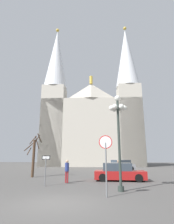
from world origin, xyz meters
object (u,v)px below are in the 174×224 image
object	(u,v)px
bare_tree	(34,155)
parked_car_far_red	(119,172)
one_way_arrow_sign	(46,166)
street_lamp	(118,124)
cathedral	(92,120)
stop_sign	(106,154)
parked_car_near_silver	(120,166)
pedestrian_walking	(67,169)
pedestrian_standing	(118,166)

from	to	relation	value
bare_tree	parked_car_far_red	xyz separation A→B (m)	(8.42, -2.06, -1.48)
one_way_arrow_sign	street_lamp	xyz separation A→B (m)	(5.11, -1.59, 2.68)
cathedral	stop_sign	world-z (taller)	cathedral
one_way_arrow_sign	bare_tree	distance (m)	6.29
stop_sign	parked_car_far_red	bearing A→B (deg)	80.30
cathedral	stop_sign	xyz separation A→B (m)	(2.89, -32.20, -8.08)
bare_tree	parked_car_near_silver	world-z (taller)	bare_tree
one_way_arrow_sign	bare_tree	xyz separation A→B (m)	(-3.03, 5.45, 0.84)
parked_car_far_red	stop_sign	bearing A→B (deg)	-99.70
stop_sign	one_way_arrow_sign	xyz separation A→B (m)	(-4.26, 3.26, -0.82)
street_lamp	parked_car_near_silver	world-z (taller)	street_lamp
parked_car_far_red	pedestrian_walking	xyz separation A→B (m)	(-4.21, -1.61, 0.38)
street_lamp	pedestrian_walking	distance (m)	5.95
street_lamp	pedestrian_walking	world-z (taller)	street_lamp
cathedral	parked_car_near_silver	bearing A→B (deg)	-70.49
street_lamp	parked_car_near_silver	size ratio (longest dim) A/B	1.28
street_lamp	pedestrian_walking	size ratio (longest dim) A/B	3.40
pedestrian_walking	street_lamp	bearing A→B (deg)	-40.64
parked_car_far_red	pedestrian_walking	world-z (taller)	pedestrian_walking
one_way_arrow_sign	parked_car_far_red	world-z (taller)	one_way_arrow_sign
parked_car_far_red	bare_tree	bearing A→B (deg)	166.27
one_way_arrow_sign	bare_tree	world-z (taller)	bare_tree
one_way_arrow_sign	pedestrian_walking	xyz separation A→B (m)	(1.19, 1.78, -0.27)
stop_sign	one_way_arrow_sign	world-z (taller)	stop_sign
cathedral	pedestrian_walking	bearing A→B (deg)	-90.38
parked_car_near_silver	bare_tree	bearing A→B (deg)	-135.51
stop_sign	parked_car_near_silver	bearing A→B (deg)	83.18
cathedral	pedestrian_standing	size ratio (longest dim) A/B	20.53
pedestrian_walking	pedestrian_standing	bearing A→B (deg)	55.06
parked_car_near_silver	pedestrian_walking	bearing A→B (deg)	-111.97
street_lamp	pedestrian_walking	bearing A→B (deg)	139.36
parked_car_near_silver	stop_sign	bearing A→B (deg)	-96.82
street_lamp	bare_tree	world-z (taller)	street_lamp
street_lamp	pedestrian_standing	distance (m)	10.28
one_way_arrow_sign	cathedral	bearing A→B (deg)	87.29
stop_sign	bare_tree	xyz separation A→B (m)	(-7.29, 8.71, 0.02)
cathedral	parked_car_near_silver	size ratio (longest dim) A/B	7.19
street_lamp	parked_car_far_red	size ratio (longest dim) A/B	1.38
bare_tree	pedestrian_standing	bearing A→B (deg)	17.62
stop_sign	parked_car_far_red	xyz separation A→B (m)	(1.14, 6.65, -1.46)
parked_car_near_silver	parked_car_far_red	xyz separation A→B (m)	(-1.01, -11.33, -0.03)
parked_car_near_silver	pedestrian_standing	distance (m)	6.55
street_lamp	bare_tree	distance (m)	10.91
pedestrian_walking	cathedral	bearing A→B (deg)	89.62
parked_car_near_silver	pedestrian_walking	distance (m)	13.96
bare_tree	pedestrian_standing	size ratio (longest dim) A/B	2.65
cathedral	bare_tree	distance (m)	25.22
cathedral	one_way_arrow_sign	size ratio (longest dim) A/B	16.11
cathedral	parked_car_far_red	xyz separation A→B (m)	(4.03, -25.55, -9.54)
bare_tree	parked_car_near_silver	bearing A→B (deg)	44.49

